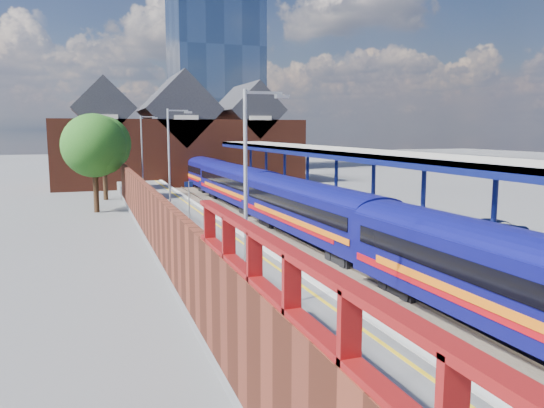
{
  "coord_description": "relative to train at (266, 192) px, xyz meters",
  "views": [
    {
      "loc": [
        -11.14,
        -9.71,
        6.77
      ],
      "look_at": [
        -1.3,
        18.35,
        2.6
      ],
      "focal_mm": 35.0,
      "sensor_mm": 36.0,
      "label": 1
    }
  ],
  "objects": [
    {
      "name": "lamp_post_c",
      "position": [
        -7.86,
        -5.64,
        2.87
      ],
      "size": [
        1.48,
        0.18,
        7.0
      ],
      "color": "#A5A8AA",
      "rests_on": "left_platform"
    },
    {
      "name": "coping_left",
      "position": [
        -4.64,
        -7.64,
        -1.1
      ],
      "size": [
        0.3,
        76.0,
        0.05
      ],
      "primitive_type": "cube",
      "color": "silver",
      "rests_on": "left_platform"
    },
    {
      "name": "rails",
      "position": [
        -1.49,
        -7.64,
        -2.0
      ],
      "size": [
        4.51,
        76.0,
        0.14
      ],
      "color": "slate",
      "rests_on": "ground"
    },
    {
      "name": "train",
      "position": [
        0.0,
        0.0,
        0.0
      ],
      "size": [
        3.19,
        65.96,
        3.45
      ],
      "color": "#0D0E5F",
      "rests_on": "ground"
    },
    {
      "name": "platform_sign",
      "position": [
        -6.49,
        -3.64,
        0.57
      ],
      "size": [
        0.55,
        0.08,
        2.5
      ],
      "color": "#A5A8AA",
      "rests_on": "left_platform"
    },
    {
      "name": "tree_near",
      "position": [
        -11.84,
        8.27,
        3.23
      ],
      "size": [
        5.2,
        5.2,
        8.1
      ],
      "color": "#382314",
      "rests_on": "ground"
    },
    {
      "name": "parked_car_silver",
      "position": [
        5.23,
        -16.06,
        -0.47
      ],
      "size": [
        4.18,
        2.41,
        1.3
      ],
      "primitive_type": "imported",
      "rotation": [
        0.0,
        0.0,
        1.29
      ],
      "color": "silver",
      "rests_on": "right_platform"
    },
    {
      "name": "coping_right",
      "position": [
        1.66,
        -7.64,
        -1.1
      ],
      "size": [
        0.3,
        76.0,
        0.05
      ],
      "primitive_type": "cube",
      "color": "silver",
      "rests_on": "right_platform"
    },
    {
      "name": "ground",
      "position": [
        -1.49,
        2.36,
        -2.12
      ],
      "size": [
        240.0,
        240.0,
        0.0
      ],
      "primitive_type": "plane",
      "color": "#5B5B5E",
      "rests_on": "ground"
    },
    {
      "name": "left_platform",
      "position": [
        -6.99,
        -7.64,
        -1.62
      ],
      "size": [
        5.0,
        76.0,
        1.0
      ],
      "primitive_type": "cube",
      "color": "#565659",
      "rests_on": "ground"
    },
    {
      "name": "tree_far",
      "position": [
        -10.84,
        16.27,
        3.23
      ],
      "size": [
        5.2,
        5.2,
        8.1
      ],
      "color": "#382314",
      "rests_on": "ground"
    },
    {
      "name": "canopy",
      "position": [
        3.99,
        -5.69,
        3.13
      ],
      "size": [
        4.5,
        52.0,
        4.48
      ],
      "color": "navy",
      "rests_on": "right_platform"
    },
    {
      "name": "ballast_bed",
      "position": [
        -1.49,
        -7.64,
        -2.09
      ],
      "size": [
        6.0,
        76.0,
        0.06
      ],
      "primitive_type": "cube",
      "color": "#473D33",
      "rests_on": "ground"
    },
    {
      "name": "brick_wall",
      "position": [
        -9.59,
        -14.1,
        0.33
      ],
      "size": [
        0.35,
        50.0,
        3.86
      ],
      "color": "maroon",
      "rests_on": "left_platform"
    },
    {
      "name": "parked_car_blue",
      "position": [
        7.01,
        -15.89,
        -0.49
      ],
      "size": [
        4.99,
        3.48,
        1.26
      ],
      "primitive_type": "imported",
      "rotation": [
        0.0,
        0.0,
        1.91
      ],
      "color": "navy",
      "rests_on": "right_platform"
    },
    {
      "name": "yellow_line",
      "position": [
        -5.24,
        -7.64,
        -1.12
      ],
      "size": [
        0.14,
        76.0,
        0.01
      ],
      "primitive_type": "cube",
      "color": "yellow",
      "rests_on": "left_platform"
    },
    {
      "name": "right_platform",
      "position": [
        4.51,
        -7.64,
        -1.62
      ],
      "size": [
        6.0,
        76.0,
        1.0
      ],
      "primitive_type": "cube",
      "color": "#565659",
      "rests_on": "ground"
    },
    {
      "name": "lamp_post_d",
      "position": [
        -7.86,
        10.36,
        2.87
      ],
      "size": [
        1.48,
        0.18,
        7.0
      ],
      "color": "#A5A8AA",
      "rests_on": "left_platform"
    },
    {
      "name": "lamp_post_b",
      "position": [
        -7.86,
        -21.64,
        2.87
      ],
      "size": [
        1.48,
        0.18,
        7.0
      ],
      "color": "#A5A8AA",
      "rests_on": "left_platform"
    },
    {
      "name": "glass_tower",
      "position": [
        8.51,
        52.36,
        18.08
      ],
      "size": [
        14.2,
        14.2,
        40.3
      ],
      "color": "slate",
      "rests_on": "ground"
    },
    {
      "name": "station_building",
      "position": [
        -1.49,
        30.36,
        3.33
      ],
      "size": [
        30.0,
        12.12,
        13.78
      ],
      "color": "maroon",
      "rests_on": "ground"
    }
  ]
}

